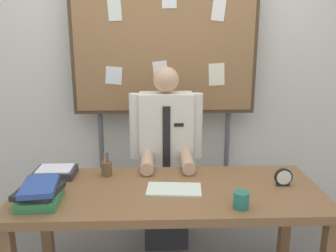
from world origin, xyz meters
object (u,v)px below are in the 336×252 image
Objects in this scene: desk at (169,202)px; book_stack at (40,193)px; person at (166,165)px; open_notebook at (174,189)px; pen_holder at (107,168)px; coffee_mug at (241,200)px; desk_clock at (283,178)px; bulletin_board at (164,42)px; paper_tray at (55,172)px.

desk is 6.09× the size of book_stack.
person is 4.35× the size of open_notebook.
pen_holder is (-0.41, -0.36, 0.12)m from person.
coffee_mug reaches higher than open_notebook.
person is at bearing 41.53° from pen_holder.
person is 1.05m from book_stack.
desk_clock is at bearing -10.28° from pen_holder.
book_stack reaches higher than desk.
open_notebook is (0.03, -0.02, 0.09)m from desk.
bulletin_board is at bearing 91.66° from open_notebook.
desk_clock is at bearing -53.15° from bulletin_board.
pen_holder is (-0.44, 0.25, 0.04)m from open_notebook.
coffee_mug is 0.35× the size of paper_tray.
desk_clock is (0.71, 0.03, 0.13)m from desk.
book_stack reaches higher than paper_tray.
bulletin_board is 1.57m from book_stack.
paper_tray is at bearing 162.76° from desk.
paper_tray is (-0.75, -0.36, 0.10)m from person.
person is 12.85× the size of desk_clock.
person is 0.62m from open_notebook.
person is at bearing -90.01° from bulletin_board.
book_stack is (-0.72, -0.16, 0.14)m from desk.
person is (0.00, 0.59, 0.01)m from desk.
coffee_mug reaches higher than desk.
paper_tray is (-0.34, -0.00, -0.02)m from pen_holder.
person is 0.83m from paper_tray.
paper_tray is (-0.78, 0.25, 0.02)m from open_notebook.
pen_holder reaches higher than desk.
book_stack reaches higher than desk_clock.
bulletin_board is at bearing 126.85° from desk_clock.
book_stack is at bearing -129.22° from pen_holder.
bulletin_board is 1.18m from pen_holder.
desk is 5.67× the size of open_notebook.
bulletin_board is 6.85× the size of open_notebook.
paper_tray is at bearing -154.18° from person.
bulletin_board reaches higher than open_notebook.
paper_tray is (-1.12, 0.49, -0.02)m from coffee_mug.
bulletin_board is 1.53m from coffee_mug.
pen_holder is (-0.41, 0.23, 0.13)m from desk.
paper_tray is (-1.46, 0.20, -0.02)m from desk_clock.
desk is at bearing -90.00° from person.
desk_clock is (0.68, 0.05, 0.04)m from open_notebook.
person is 0.92m from desk_clock.
coffee_mug is (0.38, -0.25, 0.13)m from desk.
book_stack is 2.75× the size of desk_clock.
desk is 1.36m from bulletin_board.
open_notebook is (0.03, -0.61, 0.08)m from person.
desk_clock reaches higher than open_notebook.
paper_tray is (-0.75, -0.75, -0.83)m from bulletin_board.
desk is at bearing -90.00° from bulletin_board.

